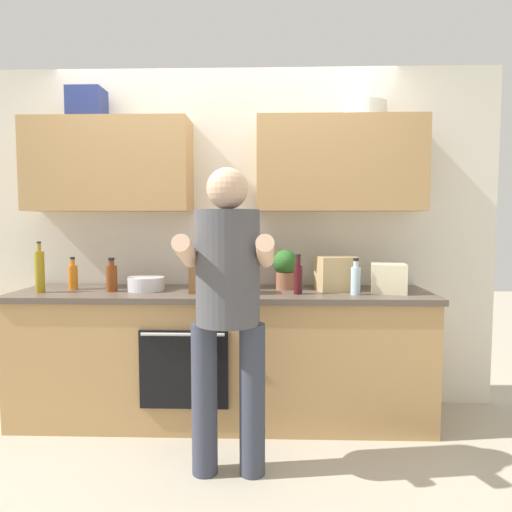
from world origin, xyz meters
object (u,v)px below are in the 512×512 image
person_standing (228,297)px  mixing_bowl (146,284)px  grocery_bag_bread (336,274)px  bottle_juice (73,276)px  grocery_bag_crisps (237,278)px  potted_herb (285,267)px  bottle_oil (40,271)px  bottle_water (356,279)px  bottle_soy (235,267)px  cup_coffee (220,282)px  knife_block (197,275)px  grocery_bag_rice (389,278)px  cup_ceramic (250,281)px  bottle_vinegar (112,277)px  bottle_wine (298,278)px

person_standing → mixing_bowl: bearing=131.3°
person_standing → grocery_bag_bread: 1.02m
bottle_juice → grocery_bag_crisps: bearing=-7.2°
grocery_bag_crisps → potted_herb: bearing=32.3°
bottle_oil → bottle_water: bearing=-0.8°
bottle_soy → person_standing: bearing=-88.1°
bottle_soy → grocery_bag_crisps: 0.30m
bottle_soy → bottle_oil: same height
bottle_water → grocery_bag_crisps: (-0.78, 0.04, 0.00)m
person_standing → bottle_water: person_standing is taller
cup_coffee → grocery_bag_bread: grocery_bag_bread is taller
mixing_bowl → knife_block: 0.39m
mixing_bowl → grocery_bag_rice: 1.65m
grocery_bag_bread → bottle_soy: bearing=167.9°
cup_ceramic → grocery_bag_rice: size_ratio=0.45×
cup_coffee → grocery_bag_rice: grocery_bag_rice is taller
bottle_vinegar → potted_herb: size_ratio=0.82×
bottle_wine → person_standing: bearing=-124.5°
bottle_juice → bottle_oil: (-0.16, -0.15, 0.05)m
grocery_bag_bread → knife_block: bearing=-172.1°
bottle_water → grocery_bag_bread: bearing=119.7°
bottle_juice → mixing_bowl: 0.53m
cup_ceramic → grocery_bag_crisps: grocery_bag_crisps is taller
grocery_bag_bread → grocery_bag_crisps: bearing=-167.8°
bottle_juice → cup_coffee: (1.03, 0.10, -0.05)m
mixing_bowl → bottle_wine: bearing=-6.8°
cup_ceramic → bottle_wine: bearing=-38.1°
bottle_water → cup_coffee: bottle_water is taller
bottle_water → cup_coffee: (-0.92, 0.28, -0.06)m
bottle_soy → bottle_wine: 0.54m
cup_ceramic → grocery_bag_bread: 0.60m
grocery_bag_bread → mixing_bowl: bearing=-178.2°
bottle_wine → grocery_bag_rice: bottle_wine is taller
cup_coffee → grocery_bag_crisps: (0.14, -0.25, 0.06)m
bottle_oil → grocery_bag_bread: bearing=4.3°
bottle_juice → grocery_bag_crisps: size_ratio=1.08×
bottle_oil → potted_herb: 1.66m
bottle_water → bottle_oil: bottle_oil is taller
person_standing → bottle_juice: 1.39m
bottle_wine → mixing_bowl: 1.05m
bottle_juice → potted_herb: potted_herb is taller
bottle_juice → cup_ceramic: bearing=4.0°
cup_ceramic → knife_block: knife_block is taller
potted_herb → bottle_water: bearing=-28.1°
bottle_wine → cup_ceramic: bottle_wine is taller
bottle_vinegar → knife_block: knife_block is taller
grocery_bag_rice → bottle_soy: bearing=166.3°
cup_coffee → mixing_bowl: (-0.50, -0.14, 0.01)m
cup_coffee → mixing_bowl: bearing=-164.2°
bottle_vinegar → grocery_bag_bread: size_ratio=0.93×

